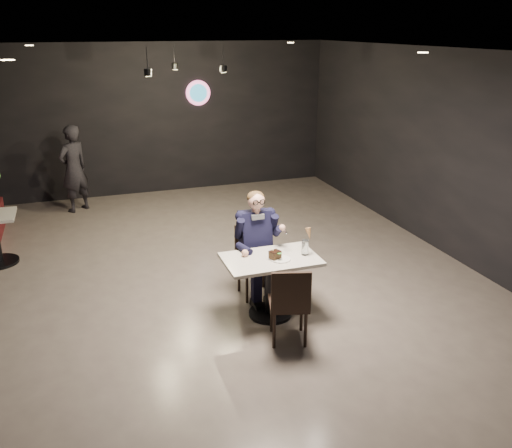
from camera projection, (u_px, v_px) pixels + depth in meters
name	position (u px, v px, depth m)	size (l,w,h in m)	color
floor	(221.00, 279.00, 7.47)	(9.00, 9.00, 0.00)	slate
wall_sign	(198.00, 93.00, 10.99)	(0.50, 0.06, 0.50)	pink
pendant_lights	(182.00, 54.00, 8.25)	(1.40, 1.20, 0.36)	black
main_table	(270.00, 287.00, 6.42)	(1.10, 0.70, 0.75)	silver
chair_far	(256.00, 262.00, 6.88)	(0.42, 0.46, 0.92)	black
chair_near	(289.00, 302.00, 5.89)	(0.42, 0.46, 0.92)	black
seated_man	(255.00, 243.00, 6.79)	(0.60, 0.80, 1.44)	black
dessert_plate	(281.00, 259.00, 6.24)	(0.23, 0.23, 0.01)	white
cake_slice	(275.00, 255.00, 6.23)	(0.12, 0.10, 0.08)	black
mint_leaf	(280.00, 253.00, 6.18)	(0.06, 0.04, 0.01)	green
sundae_glass	(305.00, 247.00, 6.34)	(0.08, 0.08, 0.18)	silver
wafer_cone	(309.00, 234.00, 6.32)	(0.07, 0.07, 0.14)	tan
passerby	(74.00, 169.00, 9.97)	(0.59, 0.39, 1.61)	black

